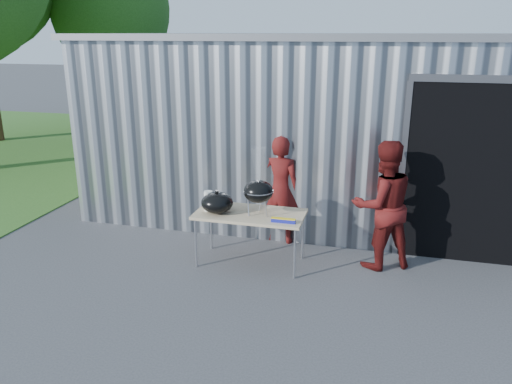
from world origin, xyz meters
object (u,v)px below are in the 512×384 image
(folding_table, at_px, (250,216))
(kettle_grill, at_px, (258,185))
(person_bystander, at_px, (383,205))
(person_cook, at_px, (280,189))

(folding_table, relative_size, kettle_grill, 1.62)
(folding_table, xyz_separation_m, person_bystander, (1.76, 0.37, 0.18))
(folding_table, xyz_separation_m, kettle_grill, (0.13, -0.04, 0.47))
(kettle_grill, xyz_separation_m, person_cook, (0.11, 0.92, -0.34))
(kettle_grill, distance_m, person_cook, 0.99)
(folding_table, xyz_separation_m, person_cook, (0.24, 0.89, 0.13))
(person_cook, distance_m, person_bystander, 1.61)
(kettle_grill, relative_size, person_bystander, 0.52)
(kettle_grill, relative_size, person_cook, 0.55)
(person_bystander, bearing_deg, folding_table, -15.01)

